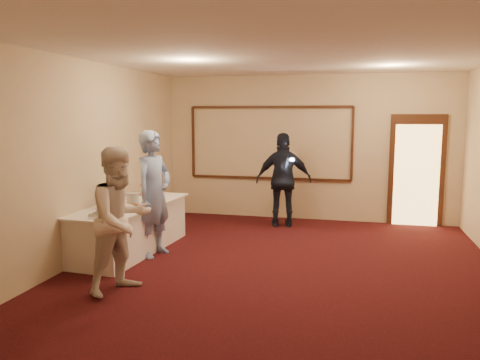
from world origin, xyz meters
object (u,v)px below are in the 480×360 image
(plate_stack_a, at_px, (133,198))
(woman, at_px, (121,220))
(man, at_px, (154,194))
(pavlova_tray, at_px, (106,211))
(plate_stack_b, at_px, (151,195))
(tart, at_px, (130,207))
(buffet_table, at_px, (131,228))
(cupcake_stand, at_px, (147,186))
(guest, at_px, (284,180))

(plate_stack_a, distance_m, woman, 1.79)
(man, xyz_separation_m, woman, (0.23, -1.49, -0.07))
(pavlova_tray, xyz_separation_m, plate_stack_b, (0.11, 1.31, 0.01))
(plate_stack_a, bearing_deg, woman, -67.87)
(tart, bearing_deg, man, 39.63)
(buffet_table, xyz_separation_m, cupcake_stand, (-0.11, 0.90, 0.54))
(cupcake_stand, bearing_deg, plate_stack_b, -58.10)
(plate_stack_a, height_order, tart, plate_stack_a)
(plate_stack_a, xyz_separation_m, man, (0.45, -0.17, 0.12))
(woman, relative_size, guest, 0.98)
(buffet_table, relative_size, cupcake_stand, 5.57)
(buffet_table, distance_m, guest, 3.17)
(man, bearing_deg, guest, -19.95)
(plate_stack_b, bearing_deg, cupcake_stand, 121.90)
(buffet_table, height_order, pavlova_tray, pavlova_tray)
(buffet_table, xyz_separation_m, tart, (0.17, -0.34, 0.41))
(plate_stack_a, bearing_deg, pavlova_tray, -86.36)
(buffet_table, height_order, tart, tart)
(plate_stack_b, xyz_separation_m, tart, (-0.01, -0.76, -0.05))
(pavlova_tray, relative_size, tart, 1.52)
(cupcake_stand, bearing_deg, plate_stack_a, -80.88)
(pavlova_tray, bearing_deg, guest, 57.04)
(plate_stack_b, height_order, guest, guest)
(woman, distance_m, guest, 4.14)
(man, distance_m, guest, 2.91)
(plate_stack_a, bearing_deg, cupcake_stand, 99.12)
(cupcake_stand, bearing_deg, pavlova_tray, -83.80)
(plate_stack_a, bearing_deg, buffet_table, -106.04)
(cupcake_stand, height_order, woman, woman)
(cupcake_stand, xyz_separation_m, tart, (0.29, -1.24, -0.13))
(buffet_table, bearing_deg, pavlova_tray, -84.85)
(plate_stack_b, distance_m, tart, 0.76)
(plate_stack_a, xyz_separation_m, woman, (0.68, -1.66, 0.05))
(plate_stack_b, xyz_separation_m, guest, (1.95, 1.87, 0.07))
(plate_stack_b, relative_size, man, 0.10)
(woman, bearing_deg, plate_stack_a, 46.55)
(guest, bearing_deg, man, 44.00)
(plate_stack_b, distance_m, woman, 2.07)
(woman, height_order, guest, guest)
(cupcake_stand, xyz_separation_m, plate_stack_a, (0.13, -0.83, -0.08))
(pavlova_tray, height_order, cupcake_stand, cupcake_stand)
(woman, bearing_deg, man, 33.14)
(cupcake_stand, bearing_deg, buffet_table, -82.76)
(plate_stack_a, relative_size, woman, 0.11)
(guest, bearing_deg, buffet_table, 35.95)
(pavlova_tray, height_order, plate_stack_a, plate_stack_a)
(guest, bearing_deg, woman, 58.66)
(cupcake_stand, distance_m, plate_stack_a, 0.85)
(woman, bearing_deg, pavlova_tray, 65.61)
(pavlova_tray, distance_m, tart, 0.56)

